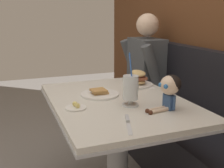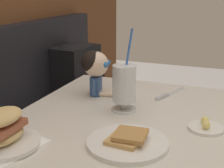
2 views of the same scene
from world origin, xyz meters
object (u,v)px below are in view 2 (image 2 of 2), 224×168
object	(u,v)px
toast_plate	(127,142)
backpack	(77,72)
sandwich_plate	(3,132)
butter_saucer	(206,127)
milkshake_glass	(124,85)
butter_knife	(166,95)
seated_doll	(96,67)

from	to	relation	value
toast_plate	backpack	bearing A→B (deg)	34.59
sandwich_plate	butter_saucer	world-z (taller)	sandwich_plate
backpack	toast_plate	bearing A→B (deg)	-145.41
milkshake_glass	butter_knife	size ratio (longest dim) A/B	1.38
seated_doll	backpack	xyz separation A→B (m)	(0.59, 0.40, -0.21)
milkshake_glass	seated_doll	size ratio (longest dim) A/B	1.39
milkshake_glass	sandwich_plate	size ratio (longest dim) A/B	1.35
toast_plate	butter_saucer	world-z (taller)	toast_plate
sandwich_plate	butter_knife	size ratio (longest dim) A/B	1.02
toast_plate	backpack	size ratio (longest dim) A/B	0.62
sandwich_plate	toast_plate	bearing A→B (deg)	-67.90
sandwich_plate	butter_saucer	distance (m)	0.65
sandwich_plate	seated_doll	size ratio (longest dim) A/B	1.03
butter_saucer	seated_doll	xyz separation A→B (m)	(0.19, 0.49, 0.12)
toast_plate	sandwich_plate	world-z (taller)	sandwich_plate
sandwich_plate	butter_saucer	bearing A→B (deg)	-58.40
butter_saucer	backpack	xyz separation A→B (m)	(0.78, 0.89, -0.09)
butter_saucer	seated_doll	world-z (taller)	seated_doll
milkshake_glass	backpack	xyz separation A→B (m)	(0.72, 0.58, -0.18)
butter_saucer	backpack	distance (m)	1.19
butter_knife	backpack	bearing A→B (deg)	54.34
toast_plate	backpack	xyz separation A→B (m)	(0.98, 0.68, -0.09)
toast_plate	backpack	distance (m)	1.20
milkshake_glass	butter_saucer	bearing A→B (deg)	-100.88
milkshake_glass	butter_knife	xyz separation A→B (m)	(0.23, -0.12, -0.10)
toast_plate	butter_knife	bearing A→B (deg)	-1.65
butter_saucer	butter_knife	bearing A→B (deg)	34.36
butter_saucer	seated_doll	size ratio (longest dim) A/B	0.53
backpack	butter_knife	bearing A→B (deg)	-125.66
butter_knife	backpack	distance (m)	0.86
butter_saucer	sandwich_plate	bearing A→B (deg)	121.60
toast_plate	seated_doll	xyz separation A→B (m)	(0.39, 0.28, 0.12)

